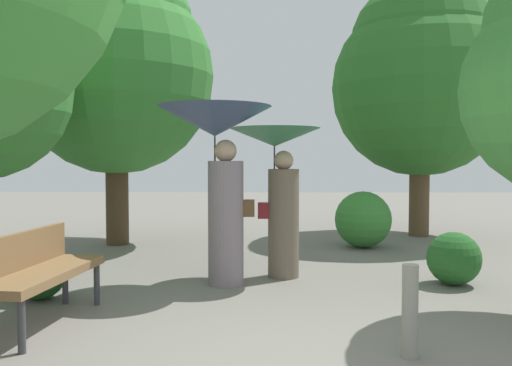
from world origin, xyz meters
TOP-DOWN VIEW (x-y plane):
  - person_left at (-0.43, 2.59)m, footprint 1.34×1.34m
  - person_right at (0.28, 3.01)m, footprint 1.15×1.15m
  - park_bench at (-1.92, 1.07)m, footprint 0.65×1.54m
  - tree_near_left at (-2.47, 5.49)m, footprint 3.38×3.38m
  - tree_mid_right at (3.11, 6.61)m, footprint 3.40×3.40m
  - bush_path_left at (2.35, 2.64)m, footprint 0.63×0.63m
  - bush_path_right at (-2.28, 1.91)m, footprint 0.58×0.58m
  - bush_behind_bench at (1.77, 5.24)m, footprint 0.95×0.95m
  - path_marker_post at (1.20, 0.34)m, footprint 0.12×0.12m

SIDE VIEW (x-z plane):
  - bush_path_right at x=-2.28m, z-range 0.00..0.58m
  - bush_path_left at x=2.35m, z-range 0.00..0.63m
  - path_marker_post at x=1.20m, z-range 0.00..0.70m
  - bush_behind_bench at x=1.77m, z-range 0.00..0.95m
  - park_bench at x=-1.92m, z-range 0.10..0.93m
  - person_right at x=0.28m, z-range 0.39..2.26m
  - person_left at x=-0.43m, z-range 0.53..2.63m
  - tree_mid_right at x=3.11m, z-range 0.62..5.61m
  - tree_near_left at x=-2.47m, z-range 0.64..5.70m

